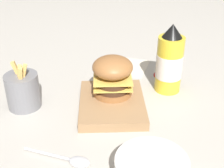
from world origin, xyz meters
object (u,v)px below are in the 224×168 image
Objects in this scene: serving_board at (112,104)px; ketchup_bottle at (169,62)px; spoon at (72,160)px; fries_basket at (23,90)px; burger at (113,75)px.

ketchup_bottle is (0.09, -0.17, 0.08)m from serving_board.
ketchup_bottle is at bearing 69.69° from spoon.
serving_board is 0.21m from ketchup_bottle.
fries_basket is (-0.07, 0.42, -0.04)m from ketchup_bottle.
ketchup_bottle reaches higher than burger.
spoon is (-0.25, 0.10, -0.08)m from burger.
serving_board is 1.05× the size of ketchup_bottle.
serving_board reaches higher than spoon.
burger is (0.04, -0.00, 0.07)m from serving_board.
ketchup_bottle is (0.06, -0.17, 0.01)m from burger.
burger is 0.25m from fries_basket.
burger is at bearing 89.25° from spoon.
serving_board is 1.61× the size of fries_basket.
spoon is at bearing 138.61° from ketchup_bottle.
spoon is (-0.23, -0.15, -0.04)m from fries_basket.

